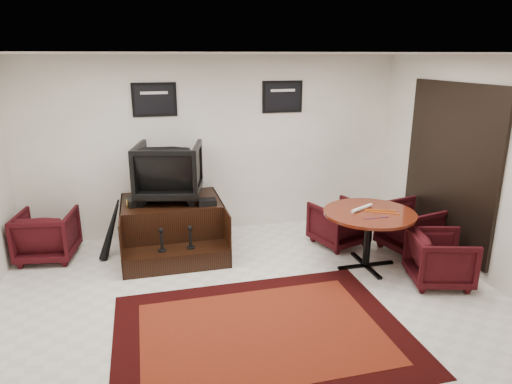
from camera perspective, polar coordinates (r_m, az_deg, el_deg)
ground at (r=5.48m, az=-0.34°, el=-13.82°), size 6.00×6.00×0.00m
room_shell at (r=5.05m, az=3.80°, el=5.27°), size 6.02×5.02×2.81m
area_rug at (r=4.98m, az=0.72°, el=-17.17°), size 3.02×2.26×0.01m
shine_podium at (r=6.87m, az=-10.38°, el=-4.38°), size 1.44×1.48×0.74m
shine_chair at (r=6.75m, az=-10.85°, el=2.94°), size 1.07×1.03×0.93m
shoes_pair at (r=6.69m, az=-14.84°, el=-1.17°), size 0.28×0.32×0.10m
polish_kit at (r=6.51m, az=-6.12°, el=-1.26°), size 0.25×0.18×0.09m
umbrella_black at (r=6.69m, az=-17.72°, el=-4.46°), size 0.34×0.13×0.92m
umbrella_hooked at (r=6.83m, az=-17.62°, el=-4.52°), size 0.30×0.11×0.81m
armchair_side at (r=7.09m, az=-24.68°, el=-4.66°), size 0.84×0.80×0.77m
meeting_table at (r=6.26m, az=13.95°, el=-3.22°), size 1.22×1.22×0.79m
table_chair_back at (r=7.05m, az=10.30°, el=-3.62°), size 0.88×0.85×0.73m
table_chair_window at (r=7.07m, az=19.02°, el=-3.94°), size 0.88×0.92×0.80m
table_chair_corner at (r=6.22m, az=22.05°, el=-7.47°), size 0.83×0.86×0.73m
paper_roll at (r=6.27m, az=13.10°, el=-1.98°), size 0.39×0.24×0.05m
table_clutter at (r=6.22m, az=15.17°, el=-2.49°), size 0.56×0.38×0.01m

